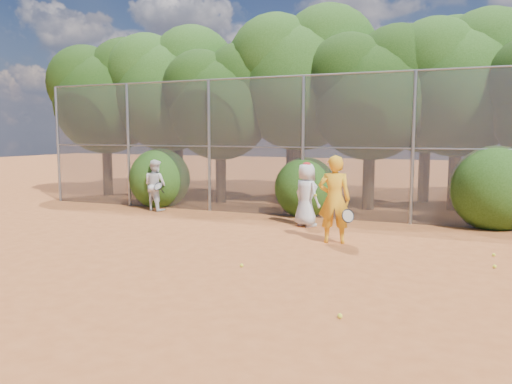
% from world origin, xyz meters
% --- Properties ---
extents(ground, '(80.00, 80.00, 0.00)m').
position_xyz_m(ground, '(0.00, 0.00, 0.00)').
color(ground, '#A35124').
rests_on(ground, ground).
extents(fence_back, '(20.05, 0.09, 4.03)m').
position_xyz_m(fence_back, '(-0.12, 6.00, 2.05)').
color(fence_back, gray).
rests_on(fence_back, ground).
extents(tree_0, '(4.38, 3.81, 6.00)m').
position_xyz_m(tree_0, '(-9.44, 8.04, 3.93)').
color(tree_0, black).
rests_on(tree_0, ground).
extents(tree_1, '(4.64, 4.03, 6.35)m').
position_xyz_m(tree_1, '(-6.94, 8.54, 4.16)').
color(tree_1, black).
rests_on(tree_1, ground).
extents(tree_2, '(3.99, 3.47, 5.47)m').
position_xyz_m(tree_2, '(-4.45, 7.83, 3.58)').
color(tree_2, black).
rests_on(tree_2, ground).
extents(tree_3, '(4.89, 4.26, 6.70)m').
position_xyz_m(tree_3, '(-1.94, 8.84, 4.40)').
color(tree_3, black).
rests_on(tree_3, ground).
extents(tree_4, '(4.19, 3.64, 5.73)m').
position_xyz_m(tree_4, '(0.55, 8.24, 3.76)').
color(tree_4, black).
rests_on(tree_4, ground).
extents(tree_5, '(4.51, 3.92, 6.17)m').
position_xyz_m(tree_5, '(3.06, 9.04, 4.05)').
color(tree_5, black).
rests_on(tree_5, ground).
extents(tree_9, '(4.83, 4.20, 6.62)m').
position_xyz_m(tree_9, '(-7.94, 10.84, 4.34)').
color(tree_9, black).
rests_on(tree_9, ground).
extents(tree_10, '(5.15, 4.48, 7.06)m').
position_xyz_m(tree_10, '(-2.93, 11.05, 4.63)').
color(tree_10, black).
rests_on(tree_10, ground).
extents(tree_11, '(4.64, 4.03, 6.35)m').
position_xyz_m(tree_11, '(2.06, 10.64, 4.16)').
color(tree_11, black).
rests_on(tree_11, ground).
extents(bush_0, '(2.00, 2.00, 2.00)m').
position_xyz_m(bush_0, '(-6.00, 6.30, 1.00)').
color(bush_0, '#1D4110').
rests_on(bush_0, ground).
extents(bush_1, '(1.80, 1.80, 1.80)m').
position_xyz_m(bush_1, '(-1.00, 6.30, 0.90)').
color(bush_1, '#1D4110').
rests_on(bush_1, ground).
extents(bush_2, '(2.20, 2.20, 2.20)m').
position_xyz_m(bush_2, '(4.00, 6.30, 1.10)').
color(bush_2, '#1D4110').
rests_on(bush_2, ground).
extents(player_yellow, '(0.89, 0.64, 1.92)m').
position_xyz_m(player_yellow, '(0.66, 2.96, 0.96)').
color(player_yellow, orange).
rests_on(player_yellow, ground).
extents(player_teen, '(0.95, 0.86, 1.66)m').
position_xyz_m(player_teen, '(-0.47, 4.63, 0.83)').
color(player_teen, silver).
rests_on(player_teen, ground).
extents(player_white, '(0.91, 0.81, 1.59)m').
position_xyz_m(player_white, '(-5.58, 5.40, 0.79)').
color(player_white, silver).
rests_on(player_white, ground).
extents(ball_0, '(0.07, 0.07, 0.07)m').
position_xyz_m(ball_0, '(3.82, 1.98, 0.03)').
color(ball_0, yellow).
rests_on(ball_0, ground).
extents(ball_1, '(0.07, 0.07, 0.07)m').
position_xyz_m(ball_1, '(3.85, 2.93, 0.03)').
color(ball_1, yellow).
rests_on(ball_1, ground).
extents(ball_2, '(0.07, 0.07, 0.07)m').
position_xyz_m(ball_2, '(1.81, -1.46, 0.03)').
color(ball_2, yellow).
rests_on(ball_2, ground).
extents(ball_4, '(0.07, 0.07, 0.07)m').
position_xyz_m(ball_4, '(-0.39, 0.33, 0.03)').
color(ball_4, yellow).
rests_on(ball_4, ground).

